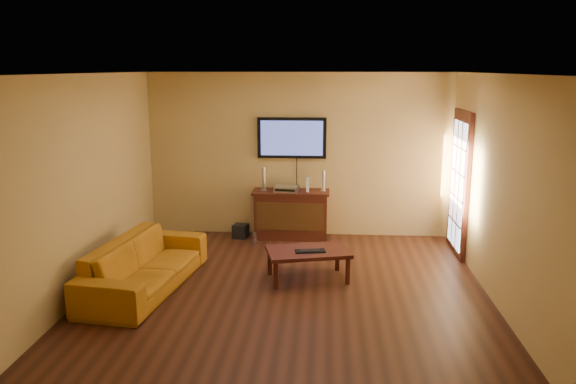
# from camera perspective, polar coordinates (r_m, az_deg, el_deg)

# --- Properties ---
(ground_plane) EXTENTS (5.00, 5.00, 0.00)m
(ground_plane) POSITION_cam_1_polar(r_m,az_deg,el_deg) (7.25, -0.02, -9.91)
(ground_plane) COLOR black
(ground_plane) RESTS_ON ground
(room_walls) EXTENTS (5.00, 5.00, 5.00)m
(room_walls) POSITION_cam_1_polar(r_m,az_deg,el_deg) (7.41, 0.33, 4.14)
(room_walls) COLOR tan
(room_walls) RESTS_ON ground
(french_door) EXTENTS (0.07, 1.02, 2.22)m
(french_door) POSITION_cam_1_polar(r_m,az_deg,el_deg) (8.79, 17.00, 0.70)
(french_door) COLOR #36130C
(french_door) RESTS_ON ground
(media_console) EXTENTS (1.25, 0.48, 0.80)m
(media_console) POSITION_cam_1_polar(r_m,az_deg,el_deg) (9.27, 0.30, -2.27)
(media_console) COLOR #36130C
(media_console) RESTS_ON ground
(television) EXTENTS (1.13, 0.08, 0.67)m
(television) POSITION_cam_1_polar(r_m,az_deg,el_deg) (9.23, 0.39, 5.52)
(television) COLOR black
(television) RESTS_ON ground
(coffee_table) EXTENTS (1.19, 0.88, 0.41)m
(coffee_table) POSITION_cam_1_polar(r_m,az_deg,el_deg) (7.48, 2.06, -6.28)
(coffee_table) COLOR #36130C
(coffee_table) RESTS_ON ground
(sofa) EXTENTS (0.93, 2.27, 0.86)m
(sofa) POSITION_cam_1_polar(r_m,az_deg,el_deg) (7.38, -14.38, -6.33)
(sofa) COLOR #A76812
(sofa) RESTS_ON ground
(speaker_left) EXTENTS (0.11, 0.11, 0.39)m
(speaker_left) POSITION_cam_1_polar(r_m,az_deg,el_deg) (9.17, -2.48, 1.23)
(speaker_left) COLOR silver
(speaker_left) RESTS_ON media_console
(speaker_right) EXTENTS (0.09, 0.09, 0.33)m
(speaker_right) POSITION_cam_1_polar(r_m,az_deg,el_deg) (9.17, 3.61, 1.06)
(speaker_right) COLOR silver
(speaker_right) RESTS_ON media_console
(av_receiver) EXTENTS (0.41, 0.32, 0.09)m
(av_receiver) POSITION_cam_1_polar(r_m,az_deg,el_deg) (9.13, -0.14, 0.34)
(av_receiver) COLOR silver
(av_receiver) RESTS_ON media_console
(game_console) EXTENTS (0.05, 0.16, 0.22)m
(game_console) POSITION_cam_1_polar(r_m,az_deg,el_deg) (9.14, 2.02, 0.76)
(game_console) COLOR white
(game_console) RESTS_ON media_console
(subwoofer) EXTENTS (0.27, 0.27, 0.23)m
(subwoofer) POSITION_cam_1_polar(r_m,az_deg,el_deg) (9.37, -4.84, -3.97)
(subwoofer) COLOR black
(subwoofer) RESTS_ON ground
(bottle) EXTENTS (0.07, 0.07, 0.19)m
(bottle) POSITION_cam_1_polar(r_m,az_deg,el_deg) (9.04, -3.41, -4.71)
(bottle) COLOR white
(bottle) RESTS_ON ground
(keyboard) EXTENTS (0.41, 0.21, 0.02)m
(keyboard) POSITION_cam_1_polar(r_m,az_deg,el_deg) (7.39, 2.27, -6.00)
(keyboard) COLOR black
(keyboard) RESTS_ON coffee_table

